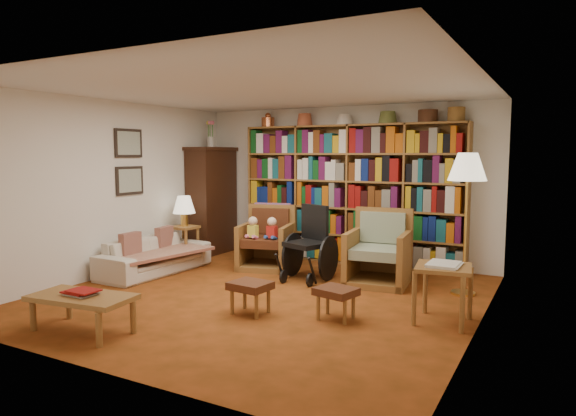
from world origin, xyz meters
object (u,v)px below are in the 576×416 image
Objects in this scene: sofa at (155,255)px; floor_lamp at (467,173)px; armchair_leather at (269,242)px; side_table_lamp at (185,236)px; coffee_table at (82,300)px; footstool_a at (250,288)px; armchair_sage at (380,255)px; wheelchair at (310,245)px; footstool_b at (336,294)px; side_table_papers at (443,275)px.

sofa is 4.48m from floor_lamp.
floor_lamp is at bearing -3.92° from armchair_leather.
coffee_table is at bearing -67.57° from side_table_lamp.
armchair_sage is at bearing 68.11° from footstool_a.
armchair_sage is 0.57× the size of floor_lamp.
wheelchair is 0.96× the size of coffee_table.
armchair_leather is at bearing 135.81° from footstool_b.
sofa is at bearing -138.29° from armchair_leather.
sofa reaches higher than coffee_table.
armchair_sage reaches higher than sofa.
side_table_lamp is 2.26m from wheelchair.
armchair_sage is 0.97× the size of wheelchair.
armchair_sage reaches higher than armchair_leather.
side_table_lamp is 4.44m from floor_lamp.
floor_lamp reaches higher than side_table_lamp.
footstool_b is at bearing -55.26° from wheelchair.
armchair_leather is 3.25m from side_table_papers.
side_table_papers is (4.30, -1.08, 0.08)m from side_table_lamp.
wheelchair is (-0.94, -0.25, 0.09)m from armchair_sage.
side_table_papers is at bearing -14.09° from side_table_lamp.
armchair_leather is at bearing 115.41° from footstool_a.
armchair_sage is 2.14× the size of footstool_b.
side_table_lamp is 3.62m from footstool_b.
side_table_papers reaches higher than footstool_a.
side_table_lamp reaches higher than footstool_a.
coffee_table is (-3.04, -1.97, -0.18)m from side_table_papers.
coffee_table reaches higher than footstool_a.
wheelchair is at bearing 124.74° from footstool_b.
footstool_a is at bearing -36.60° from side_table_lamp.
footstool_b is 0.43× the size of coffee_table.
footstool_a reaches higher than footstool_b.
footstool_a is at bearing -64.59° from armchair_leather.
armchair_sage is at bearing 15.12° from wheelchair.
side_table_papers is at bearing 20.02° from footstool_a.
coffee_table is at bearing -108.26° from wheelchair.
side_table_lamp is at bearing 143.40° from footstool_a.
side_table_lamp is at bearing 112.43° from coffee_table.
footstool_a is (2.39, -1.78, -0.13)m from side_table_lamp.
wheelchair reaches higher than side_table_papers.
coffee_table is at bearing -92.07° from armchair_leather.
sofa is 2.30m from wheelchair.
side_table_papers is (1.10, -1.31, 0.13)m from armchair_sage.
footstool_a is (2.29, -0.98, 0.03)m from sofa.
footstool_b is at bearing -157.18° from side_table_papers.
footstool_b is (0.09, -1.74, -0.10)m from armchair_sage.
wheelchair reaches higher than side_table_lamp.
side_table_lamp is 3.30m from coffee_table.
floor_lamp reaches higher than side_table_papers.
armchair_leather is 2.09× the size of footstool_b.
side_table_lamp reaches higher than footstool_b.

